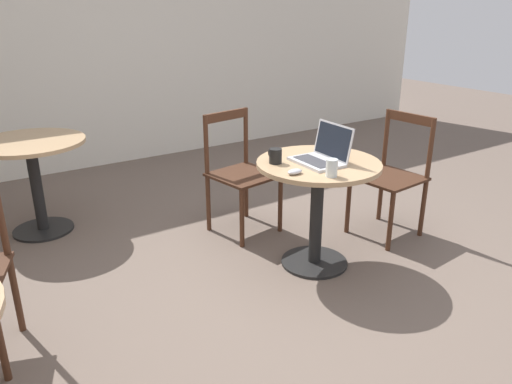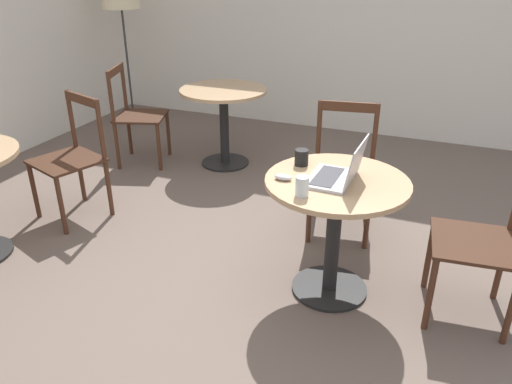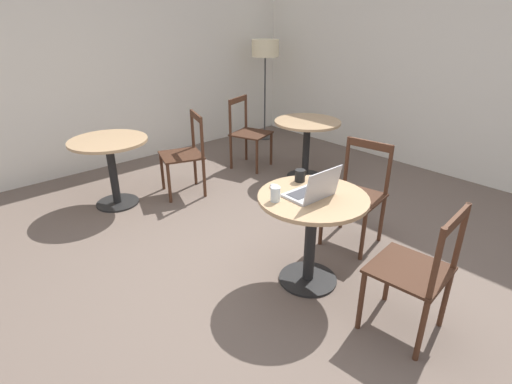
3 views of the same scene
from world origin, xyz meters
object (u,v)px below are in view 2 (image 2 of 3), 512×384
chair_near_right (343,171)px  laptop (339,173)px  chair_far_right (72,159)px  cafe_table_near (335,209)px  floor_lamp (121,1)px  cafe_table_mid (224,108)px  mug (302,157)px  drinking_glass (302,186)px  chair_near_front (484,244)px  chair_mid_back (136,116)px  mouse (283,177)px

chair_near_right → laptop: size_ratio=2.69×
chair_far_right → laptop: 2.14m
cafe_table_near → floor_lamp: 4.02m
cafe_table_mid → chair_near_right: 1.59m
mug → drinking_glass: drinking_glass is taller
cafe_table_mid → mug: mug is taller
chair_near_front → floor_lamp: (2.35, 3.91, 0.92)m
cafe_table_near → floor_lamp: bearing=51.9°
chair_far_right → cafe_table_mid: bearing=-24.2°
chair_near_front → drinking_glass: bearing=109.9°
chair_near_right → chair_mid_back: bearing=75.0°
chair_near_right → chair_far_right: same height
chair_near_front → laptop: laptop is taller
floor_lamp → drinking_glass: size_ratio=14.71×
mug → drinking_glass: (-0.40, -0.13, 0.01)m
cafe_table_near → chair_far_right: chair_far_right is taller
floor_lamp → mug: floor_lamp is taller
chair_mid_back → drinking_glass: (-1.61, -2.15, 0.33)m
mouse → mug: 0.25m
chair_far_right → floor_lamp: bearing=24.6°
chair_mid_back → cafe_table_near: bearing=-120.6°
chair_near_front → mouse: chair_near_front is taller
chair_mid_back → mug: 2.38m
cafe_table_near → laptop: size_ratio=2.34×
chair_near_front → chair_near_right: bearing=53.3°
chair_mid_back → mug: bearing=-120.9°
cafe_table_near → mouse: (-0.11, 0.28, 0.20)m
chair_near_right → laptop: 0.87m
chair_mid_back → chair_far_right: (-1.12, -0.18, 0.00)m
chair_near_front → cafe_table_near: bearing=95.3°
chair_far_right → laptop: size_ratio=2.69×
chair_near_right → mug: (-0.64, 0.12, 0.32)m
cafe_table_near → mug: bearing=61.8°
chair_mid_back → mouse: 2.48m
floor_lamp → mouse: size_ratio=15.72×
cafe_table_mid → drinking_glass: size_ratio=7.62×
chair_far_right → drinking_glass: bearing=-104.1°
chair_near_front → laptop: bearing=96.6°
chair_near_right → chair_mid_back: same height
mug → drinking_glass: 0.42m
chair_far_right → mouse: (-0.34, -1.81, 0.29)m
chair_near_right → drinking_glass: bearing=-179.9°
floor_lamp → mouse: bearing=-132.0°
chair_near_front → chair_near_right: 1.17m
cafe_table_near → floor_lamp: size_ratio=0.52×
cafe_table_mid → chair_near_front: (-1.54, -2.28, -0.09)m
drinking_glass → mouse: bearing=45.4°
chair_far_right → floor_lamp: (2.20, 1.00, 0.92)m
mug → drinking_glass: bearing=-162.5°
mug → chair_mid_back: bearing=59.1°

